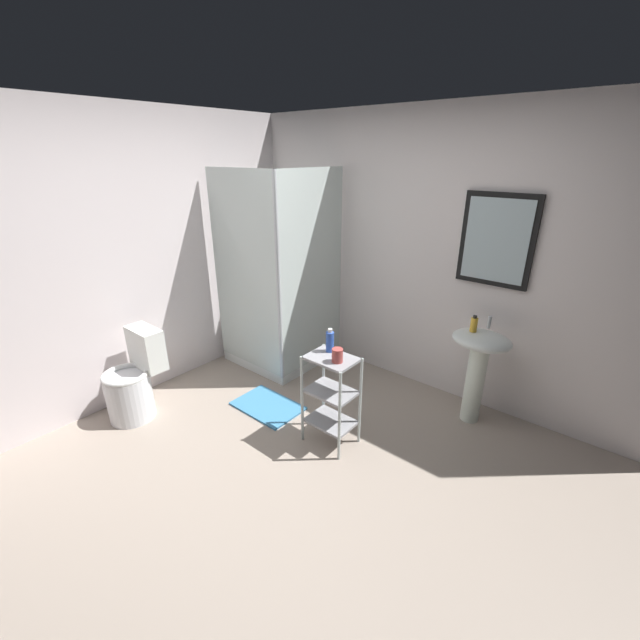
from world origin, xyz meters
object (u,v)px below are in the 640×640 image
(pedestal_sink, at_px, (479,359))
(storage_cart, at_px, (331,393))
(toilet, at_px, (134,382))
(shower_stall, at_px, (281,323))
(hand_soap_bottle, at_px, (474,324))
(rinse_cup, at_px, (337,355))
(shampoo_bottle_blue, at_px, (330,341))
(bath_mat, at_px, (268,406))

(pedestal_sink, height_order, storage_cart, pedestal_sink)
(pedestal_sink, xyz_separation_m, toilet, (-2.25, -1.77, -0.26))
(pedestal_sink, xyz_separation_m, storage_cart, (-0.74, -0.98, -0.14))
(shower_stall, height_order, hand_soap_bottle, shower_stall)
(rinse_cup, bearing_deg, toilet, -154.21)
(rinse_cup, bearing_deg, hand_soap_bottle, 58.77)
(shower_stall, bearing_deg, hand_soap_bottle, 8.10)
(shampoo_bottle_blue, distance_m, rinse_cup, 0.18)
(pedestal_sink, xyz_separation_m, rinse_cup, (-0.67, -1.01, 0.21))
(toilet, relative_size, rinse_cup, 7.41)
(toilet, relative_size, storage_cart, 1.03)
(storage_cart, relative_size, shampoo_bottle_blue, 4.04)
(hand_soap_bottle, bearing_deg, shampoo_bottle_blue, -129.86)
(hand_soap_bottle, bearing_deg, rinse_cup, -121.23)
(shower_stall, bearing_deg, bath_mat, -54.39)
(storage_cart, distance_m, shampoo_bottle_blue, 0.40)
(hand_soap_bottle, height_order, shampoo_bottle_blue, hand_soap_bottle)
(hand_soap_bottle, xyz_separation_m, rinse_cup, (-0.60, -0.98, -0.08))
(shampoo_bottle_blue, xyz_separation_m, bath_mat, (-0.65, -0.07, -0.81))
(shampoo_bottle_blue, bearing_deg, bath_mat, -173.45)
(rinse_cup, bearing_deg, storage_cart, 160.12)
(shower_stall, xyz_separation_m, toilet, (-0.29, -1.48, -0.15))
(shower_stall, height_order, storage_cart, shower_stall)
(pedestal_sink, relative_size, shampoo_bottle_blue, 4.42)
(shower_stall, height_order, rinse_cup, shower_stall)
(pedestal_sink, xyz_separation_m, shampoo_bottle_blue, (-0.81, -0.91, 0.24))
(rinse_cup, bearing_deg, shampoo_bottle_blue, 145.93)
(storage_cart, bearing_deg, toilet, -152.36)
(storage_cart, distance_m, bath_mat, 0.84)
(shower_stall, relative_size, toilet, 2.63)
(storage_cart, bearing_deg, bath_mat, -179.76)
(storage_cart, relative_size, hand_soap_bottle, 5.52)
(shampoo_bottle_blue, relative_size, rinse_cup, 1.79)
(shampoo_bottle_blue, height_order, rinse_cup, shampoo_bottle_blue)
(shampoo_bottle_blue, xyz_separation_m, rinse_cup, (0.14, -0.10, -0.03))
(shower_stall, xyz_separation_m, pedestal_sink, (1.96, 0.29, 0.12))
(pedestal_sink, bearing_deg, shampoo_bottle_blue, -131.73)
(shampoo_bottle_blue, bearing_deg, hand_soap_bottle, 50.14)
(hand_soap_bottle, bearing_deg, bath_mat, -145.29)
(storage_cart, height_order, bath_mat, storage_cart)
(shampoo_bottle_blue, bearing_deg, rinse_cup, -34.07)
(pedestal_sink, distance_m, hand_soap_bottle, 0.30)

